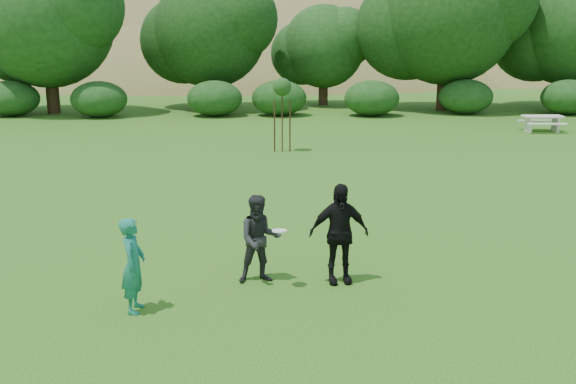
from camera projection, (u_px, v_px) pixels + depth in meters
name	position (u px, v px, depth m)	size (l,w,h in m)	color
ground	(292.00, 292.00, 11.41)	(120.00, 120.00, 0.00)	#19470C
player_teal	(133.00, 265.00, 10.46)	(0.58, 0.38, 1.60)	#186F5C
player_grey	(260.00, 239.00, 11.72)	(0.80, 0.62, 1.65)	black
player_black	(339.00, 233.00, 11.67)	(1.10, 0.46, 1.87)	black
frisbee	(280.00, 231.00, 11.35)	(0.27, 0.27, 0.05)	white
sapling	(282.00, 89.00, 24.54)	(0.70, 0.70, 2.85)	#392316
picnic_table	(542.00, 121.00, 30.10)	(1.80, 1.48, 0.76)	beige
hillside	(270.00, 168.00, 80.70)	(150.00, 72.00, 52.00)	olive
tree_row	(331.00, 27.00, 38.17)	(53.92, 10.38, 9.62)	#3A2616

